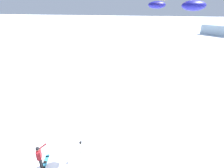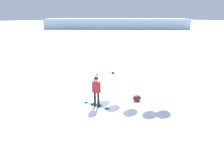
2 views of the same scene
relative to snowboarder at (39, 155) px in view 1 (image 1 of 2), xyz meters
The scene contains 4 objects.
ground_plane 1.35m from the snowboarder, 142.37° to the right, with size 300.00×300.00×0.00m, color white.
snowboarder is the anchor object (origin of this frame).
snowboard 1.07m from the snowboarder, 110.45° to the right, with size 0.64×1.83×0.10m.
camera_tripod 2.62m from the snowboarder, 150.94° to the right, with size 0.65×0.59×1.38m.
Camera 1 is at (-5.29, 7.52, 9.75)m, focal length 27.86 mm.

